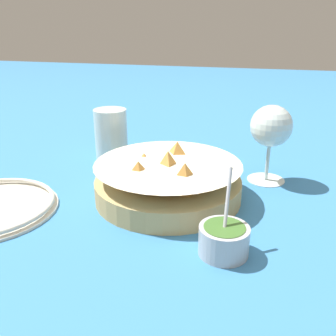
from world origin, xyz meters
name	(u,v)px	position (x,y,z in m)	size (l,w,h in m)	color
ground_plane	(182,200)	(0.00, 0.00, 0.00)	(4.00, 4.00, 0.00)	teal
food_basket	(167,181)	(0.01, 0.03, 0.03)	(0.26, 0.26, 0.09)	tan
sauce_cup	(224,239)	(-0.14, -0.09, 0.02)	(0.08, 0.07, 0.11)	#B7B7BC
wine_glass	(271,129)	(0.13, -0.14, 0.11)	(0.08, 0.08, 0.15)	silver
beer_mug	(112,136)	(0.17, 0.21, 0.05)	(0.12, 0.07, 0.12)	silver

